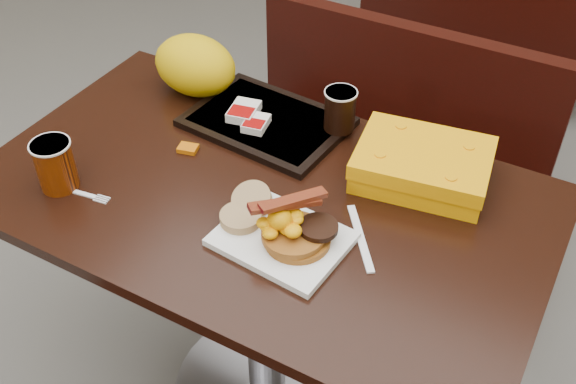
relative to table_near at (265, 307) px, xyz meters
The scene contains 21 objects.
table_near is the anchor object (origin of this frame).
bench_near_n 0.70m from the table_near, 90.00° to the left, with size 1.00×0.46×0.72m, color black, non-canonical shape.
bench_far_s 1.90m from the table_near, 90.00° to the left, with size 1.00×0.46×0.72m, color black, non-canonical shape.
platter 0.41m from the table_near, 43.69° to the right, with size 0.24×0.19×0.01m, color white.
pancake_stack 0.44m from the table_near, 35.80° to the right, with size 0.13×0.13×0.03m, color #904C18.
sausage_patty 0.46m from the table_near, 24.29° to the right, with size 0.07×0.07×0.01m, color black.
scrambled_eggs 0.47m from the table_near, 45.75° to the right, with size 0.08×0.07×0.04m, color #FFB505.
bacon_strips 0.49m from the table_near, 40.18° to the right, with size 0.14×0.06×0.01m, color #47050B, non-canonical shape.
muffin_bottom 0.41m from the table_near, 80.36° to the right, with size 0.08×0.08×0.02m, color tan.
muffin_top 0.42m from the table_near, 74.80° to the right, with size 0.08×0.08×0.02m, color tan.
coffee_cup_near 0.61m from the table_near, 153.83° to the right, with size 0.08×0.08×0.11m, color #8A2E05.
fork 0.54m from the table_near, 150.45° to the right, with size 0.11×0.02×0.00m, color white, non-canonical shape.
knife 0.45m from the table_near, ahead, with size 0.19×0.02×0.00m, color white.
condiment_syrup 0.44m from the table_near, 168.53° to the left, with size 0.04×0.03×0.01m, color #C05B08.
condiment_ketchup 0.40m from the table_near, 127.10° to the left, with size 0.04×0.03×0.01m, color #8C0504.
tray 0.45m from the table_near, 117.43° to the left, with size 0.36×0.26×0.02m, color black.
hashbrown_sleeve_left 0.48m from the table_near, 129.43° to the left, with size 0.06×0.08×0.02m, color silver.
hashbrown_sleeve_right 0.45m from the table_near, 123.58° to the left, with size 0.05×0.07×0.02m, color silver.
coffee_cup_far 0.52m from the table_near, 79.05° to the left, with size 0.07×0.07×0.10m, color black.
clamshell 0.54m from the table_near, 36.49° to the left, with size 0.28×0.21×0.08m, color orange.
paper_bag 0.62m from the table_near, 142.77° to the left, with size 0.21×0.16×0.15m, color #DCCC07.
Camera 1 is at (0.58, -0.92, 1.70)m, focal length 42.59 mm.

